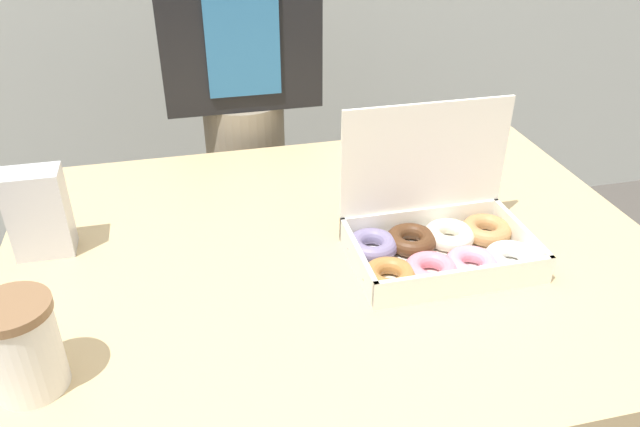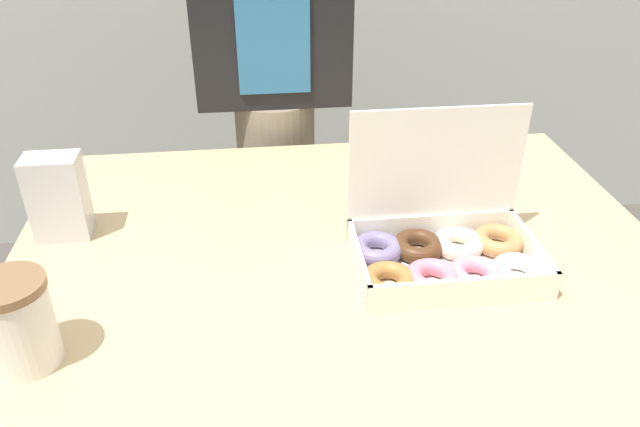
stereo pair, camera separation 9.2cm
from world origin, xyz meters
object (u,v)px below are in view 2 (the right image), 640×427
object	(u,v)px
donut_box	(444,248)
person_customer	(273,78)
coffee_cup	(18,323)
napkin_holder	(58,197)

from	to	relation	value
donut_box	person_customer	xyz separation A→B (m)	(-0.24, 0.65, 0.08)
donut_box	coffee_cup	distance (m)	0.63
donut_box	person_customer	distance (m)	0.69
donut_box	coffee_cup	bearing A→B (deg)	-166.35
coffee_cup	person_customer	xyz separation A→B (m)	(0.37, 0.79, 0.05)
donut_box	person_customer	size ratio (longest dim) A/B	0.20
coffee_cup	napkin_holder	world-z (taller)	napkin_holder
coffee_cup	person_customer	distance (m)	0.88
coffee_cup	person_customer	size ratio (longest dim) A/B	0.08
donut_box	napkin_holder	xyz separation A→B (m)	(-0.63, 0.17, 0.04)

